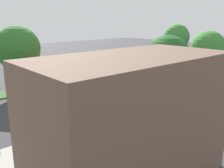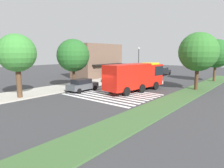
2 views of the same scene
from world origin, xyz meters
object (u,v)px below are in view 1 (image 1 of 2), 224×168
(parked_car_west, at_px, (152,90))
(bus_stop_shelter, at_px, (75,113))
(parked_car_mid, at_px, (50,118))
(median_tree_west, at_px, (18,48))
(sidewalk_tree_west, at_px, (208,49))
(sidewalk_tree_center, at_px, (168,58))
(bench_west_of_shelter, at_px, (151,104))
(median_tree_far_west, at_px, (177,37))
(bench_near_shelter, at_px, (116,116))
(fire_truck, at_px, (88,77))

(parked_car_west, height_order, bus_stop_shelter, bus_stop_shelter)
(parked_car_west, xyz_separation_m, parked_car_mid, (12.34, -0.00, 0.02))
(median_tree_west, bearing_deg, bus_stop_shelter, 83.20)
(sidewalk_tree_west, bearing_deg, sidewalk_tree_center, 0.00)
(bus_stop_shelter, relative_size, bench_west_of_shelter, 2.19)
(bus_stop_shelter, relative_size, median_tree_far_west, 0.48)
(bench_near_shelter, bearing_deg, sidewalk_tree_west, -178.11)
(bus_stop_shelter, distance_m, median_tree_west, 14.69)
(fire_truck, distance_m, median_tree_far_west, 26.08)
(parked_car_mid, bearing_deg, sidewalk_tree_west, 171.56)
(parked_car_mid, xyz_separation_m, sidewalk_tree_west, (-19.64, 2.20, 4.11))
(median_tree_west, bearing_deg, sidewalk_tree_west, 141.58)
(parked_car_mid, height_order, median_tree_far_west, median_tree_far_west)
(parked_car_west, height_order, bench_west_of_shelter, parked_car_west)
(bench_west_of_shelter, bearing_deg, median_tree_far_west, -149.13)
(bench_near_shelter, bearing_deg, median_tree_far_west, -153.28)
(fire_truck, height_order, sidewalk_tree_west, sidewalk_tree_west)
(bench_west_of_shelter, relative_size, sidewalk_tree_center, 0.24)
(fire_truck, xyz_separation_m, sidewalk_tree_center, (-4.21, 7.64, 2.60))
(sidewalk_tree_west, xyz_separation_m, median_tree_west, (17.30, -13.72, 0.17))
(bus_stop_shelter, xyz_separation_m, bench_west_of_shelter, (-8.46, -0.00, -1.30))
(sidewalk_tree_west, distance_m, median_tree_west, 22.08)
(parked_car_west, bearing_deg, sidewalk_tree_west, 162.48)
(sidewalk_tree_center, bearing_deg, parked_car_mid, -10.47)
(sidewalk_tree_west, bearing_deg, parked_car_mid, -6.40)
(fire_truck, height_order, parked_car_west, fire_truck)
(bus_stop_shelter, height_order, median_tree_west, median_tree_west)
(bench_near_shelter, xyz_separation_m, median_tree_far_west, (-28.25, -14.22, 4.37))
(bench_west_of_shelter, bearing_deg, median_tree_west, -64.56)
(parked_car_mid, height_order, bench_near_shelter, parked_car_mid)
(parked_car_west, height_order, parked_car_mid, parked_car_mid)
(sidewalk_tree_center, height_order, median_tree_far_west, median_tree_far_west)
(bus_stop_shelter, bearing_deg, fire_truck, -130.93)
(fire_truck, xyz_separation_m, bus_stop_shelter, (7.06, 8.14, -0.18))
(sidewalk_tree_west, bearing_deg, parked_car_west, -16.76)
(bus_stop_shelter, distance_m, sidewalk_tree_west, 19.25)
(parked_car_west, height_order, sidewalk_tree_center, sidewalk_tree_center)
(sidewalk_tree_center, bearing_deg, sidewalk_tree_west, 180.00)
(median_tree_west, bearing_deg, parked_car_mid, 78.50)
(fire_truck, relative_size, parked_car_mid, 2.14)
(bus_stop_shelter, distance_m, bench_near_shelter, 4.20)
(bench_near_shelter, height_order, median_tree_far_west, median_tree_far_west)
(sidewalk_tree_center, bearing_deg, fire_truck, -61.13)
(bench_west_of_shelter, relative_size, median_tree_west, 0.21)
(sidewalk_tree_west, distance_m, sidewalk_tree_center, 7.73)
(median_tree_far_west, bearing_deg, parked_car_mid, 19.30)
(parked_car_west, xyz_separation_m, bus_stop_shelter, (11.69, 2.70, 1.04))
(fire_truck, xyz_separation_m, median_tree_far_west, (-25.19, -6.09, 2.89))
(parked_car_mid, bearing_deg, bench_near_shelter, 147.82)
(bench_west_of_shelter, bearing_deg, bench_near_shelter, 0.00)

